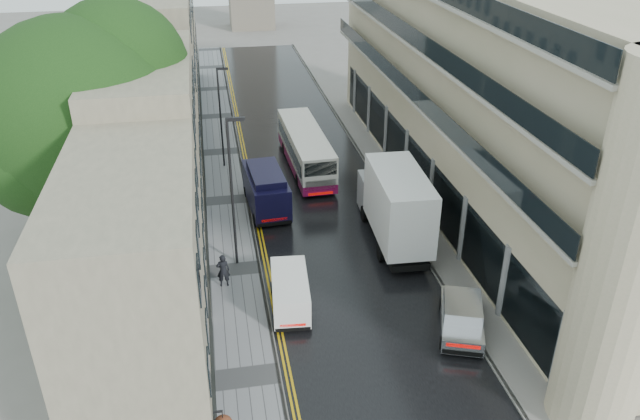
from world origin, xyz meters
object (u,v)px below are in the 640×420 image
object	(u,v)px
cream_bus	(298,167)
tree_near	(85,154)
white_lorry	(382,224)
white_van	(275,311)
navy_van	(255,203)
pedestrian	(223,270)
lamp_post_far	(221,119)
tree_far	(120,89)
silver_hatchback	(443,334)
lamp_post_near	(232,195)

from	to	relation	value
cream_bus	tree_near	bearing A→B (deg)	-143.92
tree_near	white_lorry	distance (m)	15.32
white_van	navy_van	xyz separation A→B (m)	(0.00, 10.04, 0.51)
tree_near	cream_bus	distance (m)	15.61
pedestrian	lamp_post_far	bearing A→B (deg)	-92.62
tree_far	white_van	size ratio (longest dim) A/B	3.12
tree_near	silver_hatchback	distance (m)	18.68
white_van	tree_far	bearing A→B (deg)	117.34
lamp_post_near	lamp_post_far	size ratio (longest dim) A/B	1.15
tree_far	lamp_post_far	distance (m)	6.91
white_van	tree_near	bearing A→B (deg)	148.84
pedestrian	lamp_post_near	size ratio (longest dim) A/B	0.22
silver_hatchback	pedestrian	bearing A→B (deg)	164.88
navy_van	tree_far	bearing A→B (deg)	127.78
lamp_post_far	tree_near	bearing A→B (deg)	-111.26
navy_van	lamp_post_far	distance (m)	9.35
white_van	lamp_post_near	size ratio (longest dim) A/B	0.48
lamp_post_near	silver_hatchback	bearing A→B (deg)	-41.47
white_lorry	lamp_post_far	distance (m)	16.29
white_van	white_lorry	bearing A→B (deg)	41.56
white_lorry	navy_van	xyz separation A→B (m)	(-6.35, 5.28, -0.87)
white_lorry	pedestrian	bearing A→B (deg)	-170.31
tree_far	cream_bus	bearing A→B (deg)	-19.83
cream_bus	white_van	size ratio (longest dim) A/B	2.59
lamp_post_far	white_van	bearing A→B (deg)	-79.59
tree_near	lamp_post_near	xyz separation A→B (m)	(6.80, -0.19, -2.71)
white_lorry	navy_van	bearing A→B (deg)	142.84
tree_near	pedestrian	world-z (taller)	tree_near
white_lorry	lamp_post_near	size ratio (longest dim) A/B	1.06
pedestrian	lamp_post_near	world-z (taller)	lamp_post_near
lamp_post_near	white_lorry	bearing A→B (deg)	-3.56
pedestrian	lamp_post_near	xyz separation A→B (m)	(0.78, 2.03, 3.20)
tree_far	cream_bus	distance (m)	12.88
tree_near	lamp_post_near	size ratio (longest dim) A/B	1.69
silver_hatchback	lamp_post_far	xyz separation A→B (m)	(-8.59, 21.80, 2.90)
tree_far	silver_hatchback	bearing A→B (deg)	-55.34
tree_near	pedestrian	size ratio (longest dim) A/B	7.63
silver_hatchback	lamp_post_far	world-z (taller)	lamp_post_far
pedestrian	tree_far	bearing A→B (deg)	-69.35
white_lorry	navy_van	size ratio (longest dim) A/B	1.57
white_lorry	white_van	world-z (taller)	white_lorry
silver_hatchback	pedestrian	size ratio (longest dim) A/B	2.30
cream_bus	lamp_post_near	world-z (taller)	lamp_post_near
tree_far	lamp_post_far	bearing A→B (deg)	0.63
navy_van	lamp_post_far	size ratio (longest dim) A/B	0.77
white_lorry	silver_hatchback	size ratio (longest dim) A/B	2.08
tree_near	tree_far	xyz separation A→B (m)	(0.30, 13.00, -0.72)
white_van	lamp_post_far	bearing A→B (deg)	99.09
white_lorry	tree_far	bearing A→B (deg)	137.76
white_van	navy_van	distance (m)	10.05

